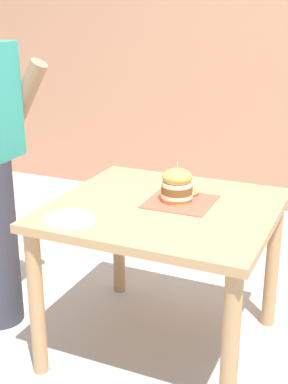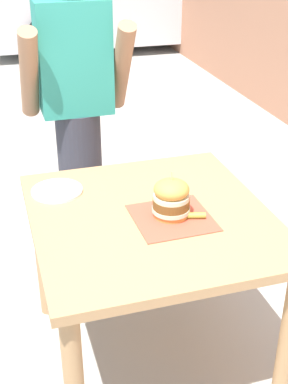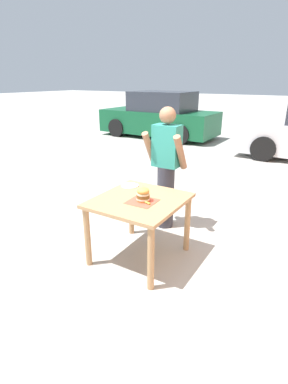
# 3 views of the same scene
# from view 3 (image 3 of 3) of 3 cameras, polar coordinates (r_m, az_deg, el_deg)

# --- Properties ---
(ground_plane) EXTENTS (80.00, 80.00, 0.00)m
(ground_plane) POSITION_cam_3_polar(r_m,az_deg,el_deg) (3.72, -0.82, -12.12)
(ground_plane) COLOR #ADAAA3
(patio_table) EXTENTS (0.95, 1.01, 0.75)m
(patio_table) POSITION_cam_3_polar(r_m,az_deg,el_deg) (3.42, -0.88, -3.19)
(patio_table) COLOR tan
(patio_table) RESTS_ON ground
(serving_paper) EXTENTS (0.31, 0.31, 0.00)m
(serving_paper) POSITION_cam_3_polar(r_m,az_deg,el_deg) (3.29, -0.35, -1.82)
(serving_paper) COLOR #D64C38
(serving_paper) RESTS_ON patio_table
(sandwich) EXTENTS (0.15, 0.15, 0.19)m
(sandwich) POSITION_cam_3_polar(r_m,az_deg,el_deg) (3.28, -0.18, -0.44)
(sandwich) COLOR gold
(sandwich) RESTS_ON serving_paper
(pickle_spear) EXTENTS (0.08, 0.04, 0.02)m
(pickle_spear) POSITION_cam_3_polar(r_m,az_deg,el_deg) (3.22, 0.64, -2.08)
(pickle_spear) COLOR #8EA83D
(pickle_spear) RESTS_ON serving_paper
(side_plate_with_forks) EXTENTS (0.22, 0.22, 0.02)m
(side_plate_with_forks) POSITION_cam_3_polar(r_m,az_deg,el_deg) (3.77, -2.73, 1.23)
(side_plate_with_forks) COLOR white
(side_plate_with_forks) RESTS_ON patio_table
(diner_across_table) EXTENTS (0.55, 0.35, 1.69)m
(diner_across_table) POSITION_cam_3_polar(r_m,az_deg,el_deg) (4.12, 4.23, 4.72)
(diner_across_table) COLOR #33333D
(diner_across_table) RESTS_ON ground
(parked_car_near_curb) EXTENTS (4.23, 1.89, 1.60)m
(parked_car_near_curb) POSITION_cam_3_polar(r_m,az_deg,el_deg) (11.22, 2.97, 14.13)
(parked_car_near_curb) COLOR #145933
(parked_car_near_curb) RESTS_ON ground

